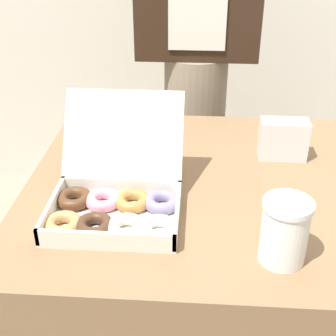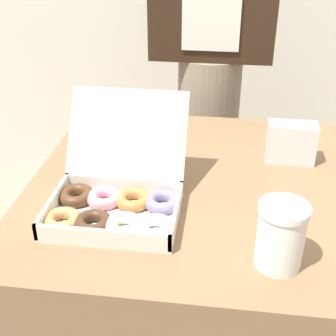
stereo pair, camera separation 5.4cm
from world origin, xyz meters
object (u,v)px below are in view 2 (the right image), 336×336
(coffee_cup, at_px, (281,235))
(napkin_holder, at_px, (291,143))
(donut_box, at_px, (116,199))
(person_customer, at_px, (211,51))

(coffee_cup, distance_m, napkin_holder, 0.43)
(donut_box, relative_size, napkin_holder, 2.64)
(person_customer, bearing_deg, coffee_cup, -79.07)
(napkin_holder, distance_m, person_customer, 0.58)
(coffee_cup, xyz_separation_m, napkin_holder, (0.06, 0.42, -0.01))
(donut_box, distance_m, person_customer, 0.84)
(coffee_cup, xyz_separation_m, person_customer, (-0.18, 0.94, 0.08))
(donut_box, bearing_deg, napkin_holder, 36.30)
(donut_box, xyz_separation_m, napkin_holder, (0.40, 0.29, 0.02))
(coffee_cup, distance_m, person_customer, 0.96)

